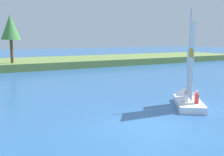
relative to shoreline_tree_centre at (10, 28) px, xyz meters
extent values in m
plane|color=#2D609E|center=(1.74, -26.44, -5.43)|extent=(200.00, 200.00, 0.00)
cube|color=olive|center=(1.74, 4.00, -4.94)|extent=(80.00, 12.34, 0.98)
cylinder|color=brown|center=(0.00, 0.00, -2.97)|extent=(0.36, 0.36, 2.96)
cone|color=#47893D|center=(0.00, 0.00, 0.06)|extent=(2.43, 2.43, 3.10)
cube|color=white|center=(6.19, -24.42, -5.24)|extent=(3.34, 3.79, 0.39)
cone|color=white|center=(7.27, -22.96, -5.24)|extent=(1.60, 1.51, 1.32)
cylinder|color=#B7B7BC|center=(6.40, -24.13, -2.34)|extent=(0.08, 0.08, 5.42)
cube|color=white|center=(5.96, -24.72, -2.59)|extent=(0.91, 1.21, 4.41)
cube|color=orange|center=(5.96, -24.72, -2.18)|extent=(0.82, 1.09, 0.53)
cube|color=white|center=(6.68, -23.75, -3.35)|extent=(0.46, 0.61, 2.98)
cylinder|color=#B7B7BC|center=(5.96, -24.72, -4.82)|extent=(0.93, 1.23, 0.06)
cube|color=red|center=(6.01, -25.20, -4.77)|extent=(0.33, 0.34, 0.56)
sphere|color=tan|center=(6.01, -25.20, -4.38)|extent=(0.20, 0.20, 0.20)
cube|color=silver|center=(5.29, -25.09, -4.75)|extent=(0.33, 0.34, 0.60)
sphere|color=tan|center=(5.29, -25.09, -4.34)|extent=(0.20, 0.20, 0.20)
camera|label=1|loc=(-5.59, -35.89, -1.36)|focal=42.89mm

